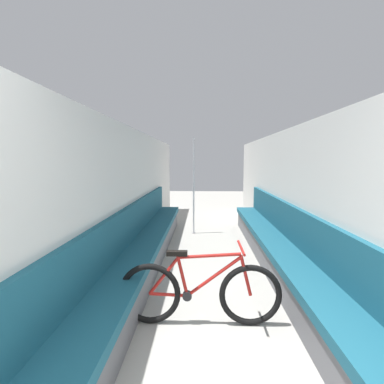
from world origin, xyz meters
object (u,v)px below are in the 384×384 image
(bicycle, at_px, (200,292))
(bench_seat_row_right, at_px, (280,251))
(grab_pole_near, at_px, (194,188))
(bench_seat_row_left, at_px, (143,250))

(bicycle, bearing_deg, bench_seat_row_right, 61.10)
(bicycle, relative_size, grab_pole_near, 0.76)
(bicycle, bearing_deg, bench_seat_row_left, 130.64)
(bench_seat_row_left, xyz_separation_m, bicycle, (0.84, -1.42, 0.02))
(bench_seat_row_left, distance_m, bicycle, 1.65)
(bench_seat_row_left, distance_m, bench_seat_row_right, 1.99)
(bench_seat_row_right, height_order, grab_pole_near, grab_pole_near)
(bench_seat_row_left, height_order, bicycle, bench_seat_row_left)
(bench_seat_row_right, distance_m, bicycle, 1.83)
(bench_seat_row_left, xyz_separation_m, grab_pole_near, (0.68, 2.27, 0.71))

